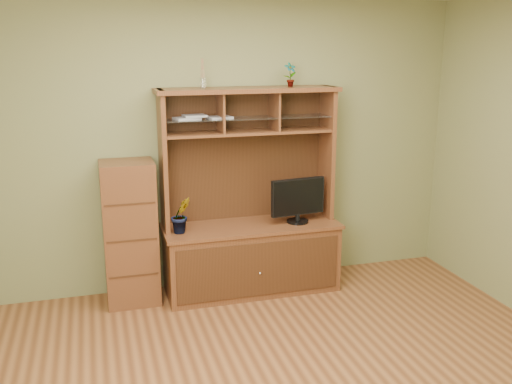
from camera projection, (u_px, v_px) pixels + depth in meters
name	position (u px, v px, depth m)	size (l,w,h in m)	color
room	(303.00, 198.00, 3.50)	(4.54, 4.04, 2.74)	#5B321A
media_hutch	(250.00, 237.00, 5.35)	(1.66, 0.61, 1.90)	#4F2B16
monitor	(298.00, 200.00, 5.31)	(0.53, 0.20, 0.42)	black
orchid_plant	(181.00, 215.00, 5.02)	(0.18, 0.14, 0.33)	#295C1F
top_plant	(290.00, 74.00, 5.16)	(0.11, 0.08, 0.22)	#396423
reed_diffuser	(203.00, 77.00, 4.95)	(0.05, 0.05, 0.26)	silver
magazines	(200.00, 117.00, 5.03)	(0.53, 0.20, 0.04)	#9E9EA2
side_cabinet	(130.00, 233.00, 5.06)	(0.46, 0.42, 1.29)	#4F2B16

